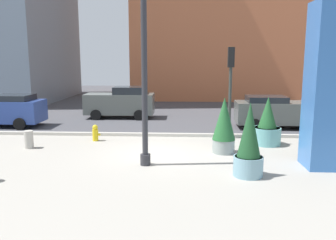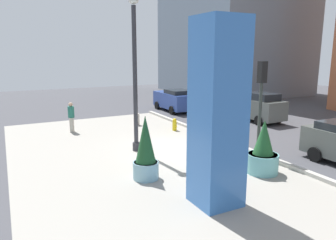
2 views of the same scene
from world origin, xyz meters
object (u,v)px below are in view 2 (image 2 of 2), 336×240
object	(u,v)px
potted_plant_by_pillar	(202,137)
car_curb_west	(175,100)
lamp_post	(135,80)
potted_plant_curbside	(263,152)
concrete_bollard	(137,119)
potted_plant_near_left	(146,151)
art_pillar_blue	(218,115)
pedestrian_crossing	(71,116)
car_passing_lane	(256,107)
fire_hydrant	(175,125)
traffic_light_corner	(261,93)

from	to	relation	value
potted_plant_by_pillar	car_curb_west	distance (m)	12.45
lamp_post	car_curb_west	xyz separation A→B (m)	(-8.52, 6.71, -2.45)
potted_plant_curbside	concrete_bollard	world-z (taller)	potted_plant_curbside
potted_plant_near_left	concrete_bollard	world-z (taller)	potted_plant_near_left
art_pillar_blue	concrete_bollard	size ratio (longest dim) A/B	7.40
pedestrian_crossing	art_pillar_blue	bearing A→B (deg)	10.52
car_curb_west	pedestrian_crossing	world-z (taller)	car_curb_west
potted_plant_near_left	car_passing_lane	xyz separation A→B (m)	(-6.05, 10.81, -0.08)
car_curb_west	potted_plant_by_pillar	bearing A→B (deg)	-23.40
lamp_post	concrete_bollard	size ratio (longest dim) A/B	9.19
concrete_bollard	pedestrian_crossing	world-z (taller)	pedestrian_crossing
potted_plant_curbside	car_curb_west	size ratio (longest dim) A/B	0.49
potted_plant_by_pillar	potted_plant_near_left	world-z (taller)	potted_plant_near_left
car_curb_west	fire_hydrant	bearing A→B (deg)	-28.60
fire_hydrant	concrete_bollard	size ratio (longest dim) A/B	1.00
potted_plant_by_pillar	concrete_bollard	xyz separation A→B (m)	(-8.02, 0.32, -0.74)
art_pillar_blue	car_passing_lane	world-z (taller)	art_pillar_blue
potted_plant_near_left	potted_plant_by_pillar	bearing A→B (deg)	100.08
potted_plant_by_pillar	potted_plant_near_left	bearing A→B (deg)	-79.92
potted_plant_by_pillar	concrete_bollard	size ratio (longest dim) A/B	2.97
car_passing_lane	potted_plant_near_left	bearing A→B (deg)	-60.75
concrete_bollard	potted_plant_by_pillar	bearing A→B (deg)	-2.25
potted_plant_by_pillar	car_passing_lane	world-z (taller)	potted_plant_by_pillar
art_pillar_blue	fire_hydrant	world-z (taller)	art_pillar_blue
traffic_light_corner	art_pillar_blue	bearing A→B (deg)	-57.36
fire_hydrant	pedestrian_crossing	bearing A→B (deg)	-114.08
art_pillar_blue	potted_plant_curbside	bearing A→B (deg)	111.73
potted_plant_by_pillar	potted_plant_curbside	distance (m)	2.50
lamp_post	concrete_bollard	world-z (taller)	lamp_post
potted_plant_curbside	fire_hydrant	world-z (taller)	potted_plant_curbside
traffic_light_corner	car_curb_west	world-z (taller)	traffic_light_corner
art_pillar_blue	traffic_light_corner	distance (m)	5.05
car_passing_lane	pedestrian_crossing	xyz separation A→B (m)	(-2.49, -11.79, 0.00)
concrete_bollard	car_curb_west	world-z (taller)	car_curb_west
potted_plant_by_pillar	traffic_light_corner	bearing A→B (deg)	78.64
potted_plant_curbside	fire_hydrant	bearing A→B (deg)	177.65
potted_plant_curbside	car_passing_lane	size ratio (longest dim) A/B	0.49
potted_plant_by_pillar	traffic_light_corner	distance (m)	3.17
lamp_post	potted_plant_curbside	size ratio (longest dim) A/B	3.30
concrete_bollard	potted_plant_near_left	bearing A→B (deg)	-19.86
potted_plant_near_left	potted_plant_curbside	size ratio (longest dim) A/B	1.14
lamp_post	car_passing_lane	world-z (taller)	lamp_post
pedestrian_crossing	lamp_post	bearing A→B (deg)	21.08
traffic_light_corner	pedestrian_crossing	size ratio (longest dim) A/B	2.40
car_passing_lane	fire_hydrant	bearing A→B (deg)	-90.28
car_passing_lane	concrete_bollard	bearing A→B (deg)	-107.67
art_pillar_blue	car_curb_west	size ratio (longest dim) A/B	1.31
potted_plant_by_pillar	car_passing_lane	xyz separation A→B (m)	(-5.56, 8.05, -0.14)
lamp_post	potted_plant_by_pillar	world-z (taller)	lamp_post
concrete_bollard	car_passing_lane	size ratio (longest dim) A/B	0.18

